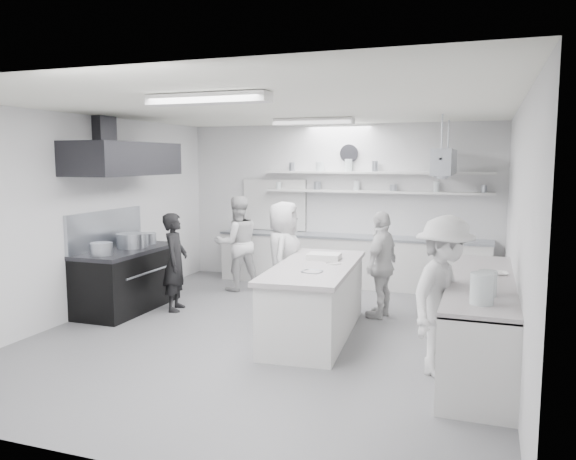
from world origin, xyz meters
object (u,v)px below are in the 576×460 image
(back_counter, at_px, (350,261))
(cook_stove, at_px, (175,262))
(right_counter, at_px, (481,322))
(cook_back, at_px, (237,243))
(stove, at_px, (128,281))
(prep_island, at_px, (315,301))

(back_counter, relative_size, cook_stove, 3.28)
(right_counter, xyz_separation_m, cook_back, (-4.18, 2.39, 0.38))
(stove, height_order, prep_island, prep_island)
(cook_stove, bearing_deg, cook_back, -27.30)
(back_counter, distance_m, right_counter, 4.13)
(stove, distance_m, cook_stove, 0.83)
(back_counter, relative_size, cook_back, 2.95)
(stove, relative_size, back_counter, 0.36)
(right_counter, relative_size, cook_back, 1.94)
(prep_island, distance_m, cook_back, 2.94)
(stove, xyz_separation_m, cook_back, (1.07, 1.79, 0.40))
(back_counter, xyz_separation_m, cook_stove, (-2.16, -2.59, 0.30))
(cook_stove, xyz_separation_m, cook_back, (0.33, 1.58, 0.09))
(back_counter, distance_m, cook_stove, 3.39)
(back_counter, bearing_deg, stove, -136.01)
(cook_stove, relative_size, cook_back, 0.90)
(stove, xyz_separation_m, back_counter, (2.90, 2.80, 0.01))
(prep_island, bearing_deg, back_counter, 90.30)
(prep_island, bearing_deg, stove, 170.93)
(back_counter, height_order, cook_back, cook_back)
(stove, relative_size, cook_back, 1.06)
(stove, height_order, right_counter, right_counter)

